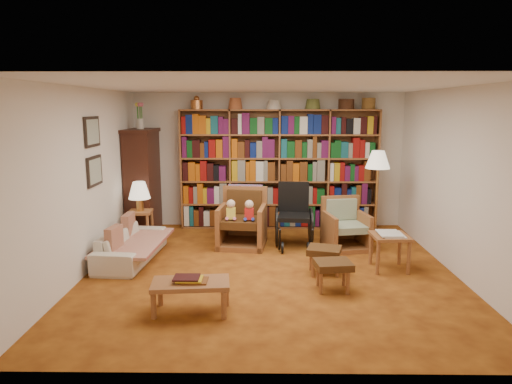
{
  "coord_description": "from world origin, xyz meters",
  "views": [
    {
      "loc": [
        -0.12,
        -6.04,
        2.23
      ],
      "look_at": [
        -0.2,
        0.6,
        1.0
      ],
      "focal_mm": 32.0,
      "sensor_mm": 36.0,
      "label": 1
    }
  ],
  "objects_px": {
    "sofa": "(131,245)",
    "armchair_sage": "(345,228)",
    "footstool_b": "(333,267)",
    "side_table_papers": "(390,240)",
    "floor_lamp": "(378,163)",
    "side_table_lamp": "(141,219)",
    "coffee_table": "(191,286)",
    "wheelchair": "(294,217)",
    "footstool_a": "(324,252)",
    "armchair_leather": "(242,221)"
  },
  "relations": [
    {
      "from": "footstool_a",
      "to": "coffee_table",
      "type": "relative_size",
      "value": 0.59
    },
    {
      "from": "sofa",
      "to": "armchair_sage",
      "type": "relative_size",
      "value": 1.94
    },
    {
      "from": "armchair_leather",
      "to": "armchair_sage",
      "type": "bearing_deg",
      "value": -4.23
    },
    {
      "from": "side_table_papers",
      "to": "armchair_sage",
      "type": "bearing_deg",
      "value": 112.12
    },
    {
      "from": "sofa",
      "to": "footstool_a",
      "type": "xyz_separation_m",
      "value": [
        2.78,
        -0.53,
        0.07
      ]
    },
    {
      "from": "floor_lamp",
      "to": "coffee_table",
      "type": "height_order",
      "value": "floor_lamp"
    },
    {
      "from": "sofa",
      "to": "footstool_a",
      "type": "distance_m",
      "value": 2.83
    },
    {
      "from": "side_table_lamp",
      "to": "side_table_papers",
      "type": "height_order",
      "value": "side_table_lamp"
    },
    {
      "from": "sofa",
      "to": "armchair_sage",
      "type": "bearing_deg",
      "value": -73.25
    },
    {
      "from": "floor_lamp",
      "to": "footstool_b",
      "type": "bearing_deg",
      "value": -115.54
    },
    {
      "from": "armchair_sage",
      "to": "footstool_a",
      "type": "height_order",
      "value": "armchair_sage"
    },
    {
      "from": "side_table_lamp",
      "to": "footstool_b",
      "type": "relative_size",
      "value": 1.11
    },
    {
      "from": "side_table_lamp",
      "to": "footstool_a",
      "type": "height_order",
      "value": "side_table_lamp"
    },
    {
      "from": "armchair_sage",
      "to": "floor_lamp",
      "type": "xyz_separation_m",
      "value": [
        0.57,
        0.39,
        1.01
      ]
    },
    {
      "from": "side_table_papers",
      "to": "footstool_b",
      "type": "bearing_deg",
      "value": -140.22
    },
    {
      "from": "armchair_leather",
      "to": "floor_lamp",
      "type": "bearing_deg",
      "value": 6.78
    },
    {
      "from": "armchair_leather",
      "to": "armchair_sage",
      "type": "xyz_separation_m",
      "value": [
        1.67,
        -0.12,
        -0.08
      ]
    },
    {
      "from": "wheelchair",
      "to": "coffee_table",
      "type": "height_order",
      "value": "wheelchair"
    },
    {
      "from": "footstool_b",
      "to": "floor_lamp",
      "type": "bearing_deg",
      "value": 64.46
    },
    {
      "from": "sofa",
      "to": "footstool_a",
      "type": "height_order",
      "value": "sofa"
    },
    {
      "from": "floor_lamp",
      "to": "wheelchair",
      "type": "bearing_deg",
      "value": -166.52
    },
    {
      "from": "armchair_sage",
      "to": "side_table_papers",
      "type": "xyz_separation_m",
      "value": [
        0.43,
        -1.05,
        0.11
      ]
    },
    {
      "from": "side_table_lamp",
      "to": "coffee_table",
      "type": "distance_m",
      "value": 2.96
    },
    {
      "from": "wheelchair",
      "to": "floor_lamp",
      "type": "xyz_separation_m",
      "value": [
        1.4,
        0.34,
        0.85
      ]
    },
    {
      "from": "side_table_lamp",
      "to": "coffee_table",
      "type": "xyz_separation_m",
      "value": [
        1.25,
        -2.68,
        -0.08
      ]
    },
    {
      "from": "sofa",
      "to": "wheelchair",
      "type": "distance_m",
      "value": 2.58
    },
    {
      "from": "wheelchair",
      "to": "coffee_table",
      "type": "relative_size",
      "value": 1.17
    },
    {
      "from": "floor_lamp",
      "to": "side_table_papers",
      "type": "relative_size",
      "value": 2.89
    },
    {
      "from": "sofa",
      "to": "footstool_b",
      "type": "distance_m",
      "value": 3.02
    },
    {
      "from": "armchair_leather",
      "to": "footstool_b",
      "type": "distance_m",
      "value": 2.27
    },
    {
      "from": "side_table_lamp",
      "to": "armchair_sage",
      "type": "bearing_deg",
      "value": -4.09
    },
    {
      "from": "floor_lamp",
      "to": "sofa",
      "type": "bearing_deg",
      "value": -164.19
    },
    {
      "from": "footstool_a",
      "to": "side_table_lamp",
      "type": "bearing_deg",
      "value": 152.88
    },
    {
      "from": "footstool_a",
      "to": "armchair_sage",
      "type": "bearing_deg",
      "value": 67.77
    },
    {
      "from": "wheelchair",
      "to": "footstool_b",
      "type": "xyz_separation_m",
      "value": [
        0.36,
        -1.85,
        -0.17
      ]
    },
    {
      "from": "side_table_papers",
      "to": "coffee_table",
      "type": "bearing_deg",
      "value": -151.49
    },
    {
      "from": "sofa",
      "to": "side_table_lamp",
      "type": "distance_m",
      "value": 0.96
    },
    {
      "from": "armchair_leather",
      "to": "side_table_papers",
      "type": "xyz_separation_m",
      "value": [
        2.1,
        -1.17,
        0.03
      ]
    },
    {
      "from": "side_table_papers",
      "to": "footstool_b",
      "type": "xyz_separation_m",
      "value": [
        -0.9,
        -0.75,
        -0.12
      ]
    },
    {
      "from": "armchair_sage",
      "to": "side_table_papers",
      "type": "distance_m",
      "value": 1.14
    },
    {
      "from": "footstool_a",
      "to": "footstool_b",
      "type": "xyz_separation_m",
      "value": [
        0.03,
        -0.56,
        0.0
      ]
    },
    {
      "from": "sofa",
      "to": "footstool_b",
      "type": "xyz_separation_m",
      "value": [
        2.81,
        -1.1,
        0.07
      ]
    },
    {
      "from": "side_table_lamp",
      "to": "coffee_table",
      "type": "relative_size",
      "value": 0.6
    },
    {
      "from": "footstool_b",
      "to": "side_table_lamp",
      "type": "bearing_deg",
      "value": 145.0
    },
    {
      "from": "sofa",
      "to": "side_table_papers",
      "type": "bearing_deg",
      "value": -90.68
    },
    {
      "from": "side_table_papers",
      "to": "footstool_b",
      "type": "height_order",
      "value": "side_table_papers"
    },
    {
      "from": "side_table_papers",
      "to": "coffee_table",
      "type": "relative_size",
      "value": 0.6
    },
    {
      "from": "sofa",
      "to": "footstool_a",
      "type": "relative_size",
      "value": 3.02
    },
    {
      "from": "floor_lamp",
      "to": "side_table_lamp",
      "type": "bearing_deg",
      "value": -177.85
    },
    {
      "from": "armchair_leather",
      "to": "footstool_b",
      "type": "relative_size",
      "value": 1.98
    }
  ]
}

